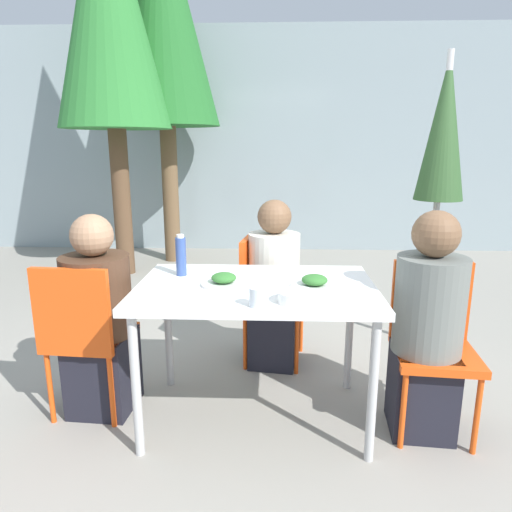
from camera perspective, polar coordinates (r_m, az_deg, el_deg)
ground_plane at (r=2.66m, az=0.00°, el=-19.42°), size 24.00×24.00×0.00m
building_facade at (r=6.52m, az=1.52°, el=14.06°), size 10.00×0.20×3.00m
dining_table at (r=2.35m, az=0.00°, el=-5.18°), size 1.21×0.79×0.76m
chair_left at (r=2.60m, az=-20.74°, el=-8.54°), size 0.43×0.43×0.87m
person_left at (r=2.65m, az=-19.00°, el=-7.81°), size 0.36×0.36×1.11m
chair_right at (r=2.55m, az=21.21°, el=-9.02°), size 0.43×0.43×0.87m
person_right at (r=2.46m, az=20.58°, el=-8.84°), size 0.34×0.34×1.16m
chair_far at (r=3.08m, az=0.88°, el=-4.22°), size 0.45×0.45×0.87m
person_far at (r=3.01m, az=2.24°, el=-4.17°), size 0.34×0.34×1.12m
closed_umbrella at (r=3.41m, az=22.29°, el=12.87°), size 0.36×0.36×2.06m
plate_0 at (r=2.32m, az=-4.04°, el=-3.08°), size 0.23×0.23×0.06m
plate_1 at (r=2.30m, az=7.32°, el=-3.34°), size 0.24×0.24×0.07m
bottle at (r=2.50m, az=-9.36°, el=0.03°), size 0.06×0.06×0.23m
drinking_cup at (r=2.01m, az=0.15°, el=-5.17°), size 0.07×0.07×0.09m
salad_bowl at (r=2.07m, az=5.07°, el=-5.11°), size 0.17×0.17×0.05m
tree_behind_left at (r=5.56m, az=-18.00°, el=27.78°), size 1.20×1.20×4.17m
tree_behind_right at (r=6.05m, az=-11.58°, el=27.53°), size 1.28×1.28×4.24m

